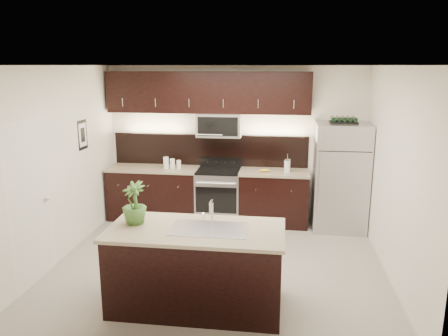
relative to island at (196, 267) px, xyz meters
name	(u,v)px	position (x,y,z in m)	size (l,w,h in m)	color
ground	(219,263)	(0.10, 1.12, -0.47)	(4.50, 4.50, 0.00)	gray
room_walls	(210,144)	(-0.01, 1.09, 1.22)	(4.52, 4.02, 2.71)	silver
counter_run	(207,195)	(-0.36, 2.81, 0.00)	(3.51, 0.65, 0.94)	black
upper_fixtures	(209,99)	(-0.33, 2.96, 1.67)	(3.49, 0.40, 1.66)	black
island	(196,267)	(0.00, 0.00, 0.00)	(1.96, 0.96, 0.94)	black
sink_faucet	(209,227)	(0.15, 0.01, 0.48)	(0.84, 0.50, 0.28)	silver
refrigerator	(340,177)	(1.90, 2.75, 0.42)	(0.86, 0.78, 1.79)	#B2B2B7
wine_rack	(344,120)	(1.90, 2.75, 1.37)	(0.44, 0.27, 0.10)	black
plant	(134,203)	(-0.72, 0.07, 0.71)	(0.27, 0.27, 0.49)	#376227
canisters	(171,163)	(-0.99, 2.78, 0.56)	(0.30, 0.12, 0.20)	silver
french_press	(287,166)	(1.02, 2.76, 0.58)	(0.11, 0.11, 0.31)	silver
bananas	(262,170)	(0.59, 2.73, 0.49)	(0.17, 0.13, 0.05)	gold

